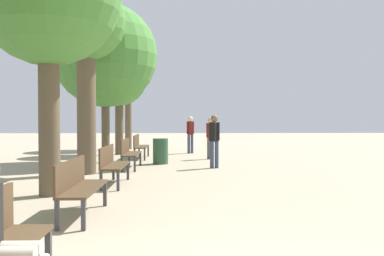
% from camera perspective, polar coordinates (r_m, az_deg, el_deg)
% --- Properties ---
extents(bench_row_1, '(0.46, 1.77, 0.92)m').
position_cam_1_polar(bench_row_1, '(7.14, -14.97, -7.12)').
color(bench_row_1, '#4C3823').
rests_on(bench_row_1, ground_plane).
extents(bench_row_2, '(0.46, 1.77, 0.92)m').
position_cam_1_polar(bench_row_2, '(10.30, -10.68, -4.47)').
color(bench_row_2, '#4C3823').
rests_on(bench_row_2, ground_plane).
extents(bench_row_3, '(0.46, 1.77, 0.92)m').
position_cam_1_polar(bench_row_3, '(13.50, -8.43, -3.06)').
color(bench_row_3, '#4C3823').
rests_on(bench_row_3, ground_plane).
extents(bench_row_4, '(0.46, 1.77, 0.92)m').
position_cam_1_polar(bench_row_4, '(16.73, -7.04, -2.19)').
color(bench_row_4, '#4C3823').
rests_on(bench_row_4, ground_plane).
extents(tree_row_2, '(2.24, 2.24, 5.45)m').
position_cam_1_polar(tree_row_2, '(12.68, -13.96, 12.89)').
color(tree_row_2, brown).
rests_on(tree_row_2, ground_plane).
extents(tree_row_3, '(3.65, 3.65, 5.60)m').
position_cam_1_polar(tree_row_3, '(15.52, -11.49, 9.44)').
color(tree_row_3, brown).
rests_on(tree_row_3, ground_plane).
extents(tree_row_4, '(2.40, 2.40, 4.49)m').
position_cam_1_polar(tree_row_4, '(18.66, -9.70, 6.48)').
color(tree_row_4, brown).
rests_on(tree_row_4, ground_plane).
extents(tree_row_5, '(2.58, 2.58, 5.53)m').
position_cam_1_polar(tree_row_5, '(21.79, -8.51, 8.23)').
color(tree_row_5, brown).
rests_on(tree_row_5, ground_plane).
extents(person_seated, '(0.59, 0.33, 1.30)m').
position_cam_1_polar(person_seated, '(3.79, -24.15, -12.48)').
color(person_seated, beige).
rests_on(person_seated, ground_plane).
extents(pedestrian_near, '(0.32, 0.25, 1.60)m').
position_cam_1_polar(pedestrian_near, '(16.34, 2.48, -0.96)').
color(pedestrian_near, '#4C4C4C').
rests_on(pedestrian_near, ground_plane).
extents(pedestrian_mid, '(0.34, 0.30, 1.68)m').
position_cam_1_polar(pedestrian_mid, '(13.44, 2.99, -1.29)').
color(pedestrian_mid, '#384260').
rests_on(pedestrian_mid, ground_plane).
extents(pedestrian_far, '(0.33, 0.26, 1.64)m').
position_cam_1_polar(pedestrian_far, '(18.96, -0.22, -0.55)').
color(pedestrian_far, '#384260').
rests_on(pedestrian_far, ground_plane).
extents(trash_bin, '(0.52, 0.52, 0.87)m').
position_cam_1_polar(trash_bin, '(14.72, -4.22, -3.10)').
color(trash_bin, '#2D5138').
rests_on(trash_bin, ground_plane).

